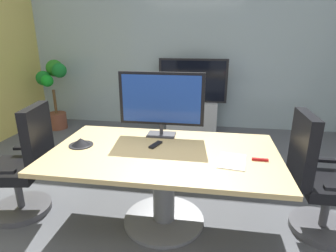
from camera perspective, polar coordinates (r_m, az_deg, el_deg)
ground_plane at (r=2.65m, az=-5.02°, el=-21.52°), size 7.52×7.52×0.00m
wall_back_glass_partition at (r=5.26m, az=3.31°, el=15.65°), size 5.89×0.10×2.90m
conference_table at (r=2.50m, az=-0.90°, el=-9.01°), size 1.99×1.14×0.72m
office_chair_left at (r=3.01m, az=-27.52°, el=-8.15°), size 0.63×0.61×1.09m
office_chair_right at (r=2.76m, az=28.64°, el=-10.68°), size 0.60×0.57×1.09m
tv_monitor at (r=2.70m, az=-1.39°, el=5.28°), size 0.84×0.18×0.64m
wall_display_unit at (r=5.04m, az=5.03°, el=3.87°), size 1.20×0.36×1.31m
potted_plant at (r=5.54m, az=-22.58°, el=7.18°), size 0.61×0.59×1.26m
conference_phone at (r=2.66m, az=-17.60°, el=-3.22°), size 0.22×0.22×0.07m
remote_control at (r=2.54m, az=-2.60°, el=-3.91°), size 0.10×0.18×0.02m
whiteboard_marker at (r=2.36m, az=18.52°, el=-6.59°), size 0.13×0.03×0.02m
paper_notepad at (r=2.29m, az=13.10°, el=-7.09°), size 0.25×0.33×0.01m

